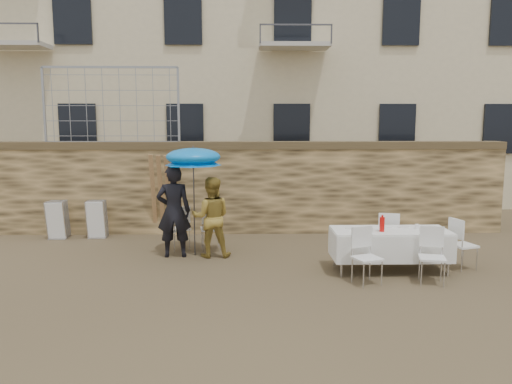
{
  "coord_description": "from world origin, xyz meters",
  "views": [
    {
      "loc": [
        0.19,
        -7.16,
        2.74
      ],
      "look_at": [
        0.4,
        2.2,
        1.4
      ],
      "focal_mm": 35.0,
      "sensor_mm": 36.0,
      "label": 1
    }
  ],
  "objects_px": {
    "woman_dress": "(211,217)",
    "table_chair_back": "(388,235)",
    "umbrella": "(193,160)",
    "table_chair_side": "(463,244)",
    "banquet_table": "(390,232)",
    "couple_chair_left": "(178,228)",
    "chair_stack_right": "(99,218)",
    "table_chair_front_left": "(367,257)",
    "man_suit": "(174,211)",
    "chair_stack_left": "(60,218)",
    "soda_bottle": "(382,224)",
    "couple_chair_right": "(211,228)",
    "table_chair_front_right": "(432,256)"
  },
  "relations": [
    {
      "from": "woman_dress",
      "to": "table_chair_back",
      "type": "distance_m",
      "value": 3.56
    },
    {
      "from": "umbrella",
      "to": "table_chair_side",
      "type": "distance_m",
      "value": 5.4
    },
    {
      "from": "table_chair_side",
      "to": "umbrella",
      "type": "bearing_deg",
      "value": 61.09
    },
    {
      "from": "banquet_table",
      "to": "couple_chair_left",
      "type": "bearing_deg",
      "value": 158.33
    },
    {
      "from": "banquet_table",
      "to": "table_chair_back",
      "type": "relative_size",
      "value": 2.19
    },
    {
      "from": "woman_dress",
      "to": "chair_stack_right",
      "type": "bearing_deg",
      "value": -34.12
    },
    {
      "from": "umbrella",
      "to": "chair_stack_right",
      "type": "bearing_deg",
      "value": 145.51
    },
    {
      "from": "couple_chair_left",
      "to": "chair_stack_right",
      "type": "height_order",
      "value": "couple_chair_left"
    },
    {
      "from": "couple_chair_left",
      "to": "table_chair_front_left",
      "type": "distance_m",
      "value": 4.22
    },
    {
      "from": "umbrella",
      "to": "couple_chair_left",
      "type": "relative_size",
      "value": 2.16
    },
    {
      "from": "woman_dress",
      "to": "man_suit",
      "type": "bearing_deg",
      "value": -1.63
    },
    {
      "from": "man_suit",
      "to": "table_chair_front_left",
      "type": "bearing_deg",
      "value": 147.36
    },
    {
      "from": "man_suit",
      "to": "umbrella",
      "type": "distance_m",
      "value": 1.11
    },
    {
      "from": "chair_stack_left",
      "to": "soda_bottle",
      "type": "bearing_deg",
      "value": -23.73
    },
    {
      "from": "table_chair_back",
      "to": "table_chair_side",
      "type": "xyz_separation_m",
      "value": [
        1.2,
        -0.7,
        0.0
      ]
    },
    {
      "from": "banquet_table",
      "to": "chair_stack_left",
      "type": "bearing_deg",
      "value": 157.92
    },
    {
      "from": "couple_chair_right",
      "to": "table_chair_front_right",
      "type": "height_order",
      "value": "same"
    },
    {
      "from": "couple_chair_right",
      "to": "chair_stack_left",
      "type": "height_order",
      "value": "couple_chair_right"
    },
    {
      "from": "couple_chair_left",
      "to": "chair_stack_right",
      "type": "xyz_separation_m",
      "value": [
        -2.04,
        1.23,
        -0.02
      ]
    },
    {
      "from": "banquet_table",
      "to": "table_chair_front_right",
      "type": "xyz_separation_m",
      "value": [
        0.5,
        -0.75,
        -0.25
      ]
    },
    {
      "from": "couple_chair_right",
      "to": "soda_bottle",
      "type": "xyz_separation_m",
      "value": [
        3.18,
        -1.77,
        0.43
      ]
    },
    {
      "from": "banquet_table",
      "to": "table_chair_front_right",
      "type": "distance_m",
      "value": 0.94
    },
    {
      "from": "umbrella",
      "to": "chair_stack_left",
      "type": "bearing_deg",
      "value": 153.35
    },
    {
      "from": "man_suit",
      "to": "table_chair_back",
      "type": "distance_m",
      "value": 4.32
    },
    {
      "from": "woman_dress",
      "to": "banquet_table",
      "type": "xyz_separation_m",
      "value": [
        3.33,
        -1.07,
        -0.08
      ]
    },
    {
      "from": "chair_stack_left",
      "to": "chair_stack_right",
      "type": "bearing_deg",
      "value": 0.0
    },
    {
      "from": "banquet_table",
      "to": "couple_chair_right",
      "type": "bearing_deg",
      "value": 154.38
    },
    {
      "from": "couple_chair_right",
      "to": "table_chair_front_left",
      "type": "bearing_deg",
      "value": 130.38
    },
    {
      "from": "couple_chair_left",
      "to": "woman_dress",
      "type": "bearing_deg",
      "value": 108.71
    },
    {
      "from": "chair_stack_left",
      "to": "couple_chair_right",
      "type": "bearing_deg",
      "value": -18.62
    },
    {
      "from": "woman_dress",
      "to": "couple_chair_left",
      "type": "xyz_separation_m",
      "value": [
        -0.75,
        0.55,
        -0.33
      ]
    },
    {
      "from": "couple_chair_right",
      "to": "table_chair_front_right",
      "type": "relative_size",
      "value": 1.0
    },
    {
      "from": "woman_dress",
      "to": "table_chair_back",
      "type": "height_order",
      "value": "woman_dress"
    },
    {
      "from": "soda_bottle",
      "to": "chair_stack_left",
      "type": "height_order",
      "value": "soda_bottle"
    },
    {
      "from": "banquet_table",
      "to": "table_chair_front_left",
      "type": "distance_m",
      "value": 0.99
    },
    {
      "from": "man_suit",
      "to": "soda_bottle",
      "type": "distance_m",
      "value": 4.07
    },
    {
      "from": "chair_stack_right",
      "to": "umbrella",
      "type": "bearing_deg",
      "value": -34.49
    },
    {
      "from": "man_suit",
      "to": "chair_stack_left",
      "type": "bearing_deg",
      "value": -36.16
    },
    {
      "from": "couple_chair_left",
      "to": "table_chair_side",
      "type": "height_order",
      "value": "same"
    },
    {
      "from": "soda_bottle",
      "to": "chair_stack_right",
      "type": "distance_m",
      "value": 6.66
    },
    {
      "from": "soda_bottle",
      "to": "chair_stack_right",
      "type": "height_order",
      "value": "soda_bottle"
    },
    {
      "from": "couple_chair_left",
      "to": "chair_stack_right",
      "type": "distance_m",
      "value": 2.38
    },
    {
      "from": "soda_bottle",
      "to": "table_chair_back",
      "type": "distance_m",
      "value": 1.11
    },
    {
      "from": "couple_chair_left",
      "to": "table_chair_side",
      "type": "xyz_separation_m",
      "value": [
        5.48,
        -1.52,
        0.0
      ]
    },
    {
      "from": "man_suit",
      "to": "table_chair_side",
      "type": "bearing_deg",
      "value": 164.91
    },
    {
      "from": "table_chair_front_left",
      "to": "table_chair_front_right",
      "type": "xyz_separation_m",
      "value": [
        1.1,
        0.0,
        0.0
      ]
    },
    {
      "from": "woman_dress",
      "to": "banquet_table",
      "type": "distance_m",
      "value": 3.5
    },
    {
      "from": "umbrella",
      "to": "banquet_table",
      "type": "bearing_deg",
      "value": -17.66
    },
    {
      "from": "couple_chair_left",
      "to": "chair_stack_left",
      "type": "bearing_deg",
      "value": -57.68
    },
    {
      "from": "couple_chair_left",
      "to": "chair_stack_right",
      "type": "bearing_deg",
      "value": -66.04
    }
  ]
}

